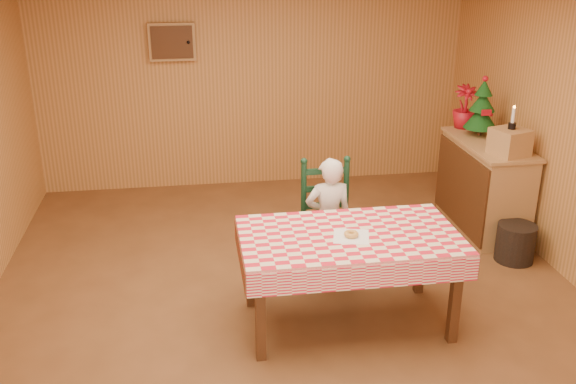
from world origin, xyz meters
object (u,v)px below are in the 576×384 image
Objects in this scene: ladder_chair at (327,223)px; crate at (510,142)px; seated_child at (329,220)px; dining_table at (349,244)px; shelf_unit at (483,186)px; christmas_tree at (482,109)px; storage_bin at (515,243)px.

crate is (1.81, 0.36, 0.55)m from ladder_chair.
crate reaches higher than seated_child.
dining_table is 2.18m from crate.
christmas_tree is (0.01, 0.25, 0.74)m from shelf_unit.
ladder_chair reaches higher than storage_bin.
shelf_unit is (1.80, 1.55, -0.22)m from dining_table.
crate is at bearing 11.31° from ladder_chair.
crate is 0.83× the size of storage_bin.
dining_table is 4.60× the size of storage_bin.
crate is (1.81, 1.15, 0.37)m from dining_table.
dining_table is at bearing -147.63° from crate.
seated_child is at bearing -90.00° from ladder_chair.
ladder_chair is 1.96m from shelf_unit.
christmas_tree is at bearing -149.48° from seated_child.
crate is at bearing -90.00° from christmas_tree.
ladder_chair is 3.00× the size of storage_bin.
storage_bin is (1.81, 0.79, -0.51)m from dining_table.
christmas_tree is 1.44m from storage_bin.
ladder_chair is 0.08m from seated_child.
dining_table is at bearing -156.42° from storage_bin.
shelf_unit is 4.13× the size of crate.
dining_table is 5.52× the size of crate.
ladder_chair is at bearing -157.09° from shelf_unit.
crate reaches higher than storage_bin.
crate is at bearing -166.98° from seated_child.
shelf_unit is at bearing -155.58° from seated_child.
ladder_chair is 1.84m from storage_bin.
dining_table is 2.39m from shelf_unit.
shelf_unit is 0.81m from storage_bin.
christmas_tree is at bearing 90.00° from crate.
dining_table is 1.47× the size of seated_child.
dining_table is 2.67× the size of christmas_tree.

